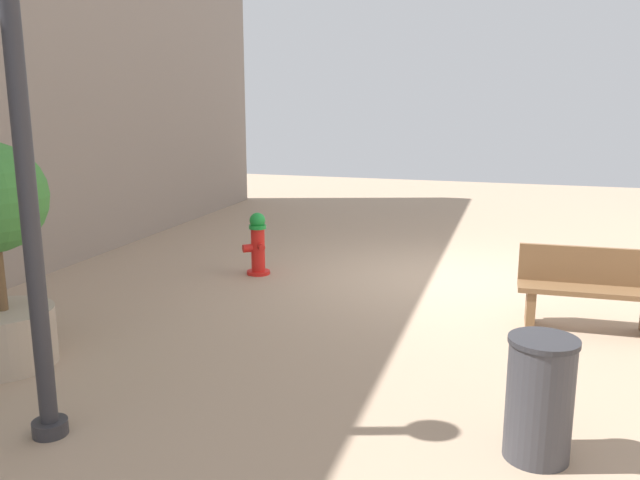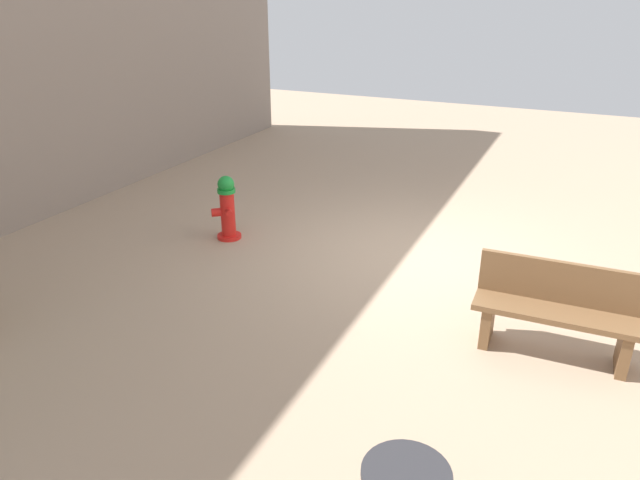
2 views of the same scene
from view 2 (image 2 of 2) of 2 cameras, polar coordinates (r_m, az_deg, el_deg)
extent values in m
plane|color=tan|center=(8.20, 9.49, -1.65)|extent=(23.40, 23.40, 0.00)
cylinder|color=red|center=(8.80, -8.79, 0.37)|extent=(0.35, 0.35, 0.05)
cylinder|color=red|center=(8.67, -8.93, 2.52)|extent=(0.21, 0.21, 0.66)
cylinder|color=#198C33|center=(8.55, -9.08, 4.77)|extent=(0.26, 0.26, 0.06)
sphere|color=#198C33|center=(8.52, -9.12, 5.38)|extent=(0.24, 0.24, 0.24)
cylinder|color=red|center=(8.50, -8.85, 2.67)|extent=(0.16, 0.16, 0.09)
cylinder|color=red|center=(8.78, -9.08, 3.34)|extent=(0.16, 0.16, 0.09)
cylinder|color=red|center=(8.65, -10.03, 2.66)|extent=(0.19, 0.18, 0.12)
cube|color=brown|center=(6.43, 27.39, -9.43)|extent=(0.11, 0.40, 0.45)
cube|color=brown|center=(6.40, 15.95, -7.65)|extent=(0.11, 0.40, 0.45)
cube|color=brown|center=(6.26, 22.01, -6.59)|extent=(1.61, 0.48, 0.06)
cube|color=brown|center=(6.32, 22.44, -3.81)|extent=(1.60, 0.10, 0.44)
cylinder|color=#2C2C30|center=(3.56, 8.39, -21.58)|extent=(0.51, 0.51, 0.04)
camera|label=1|loc=(2.58, -126.22, -32.73)|focal=36.78mm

